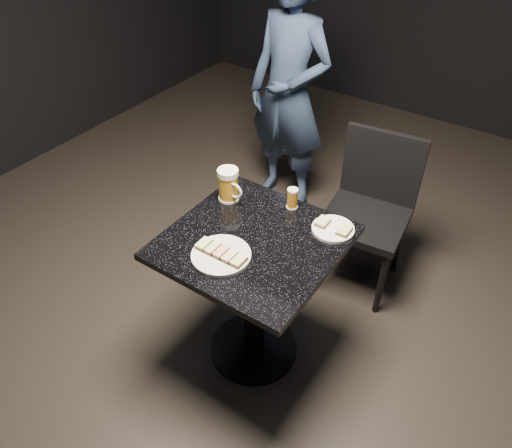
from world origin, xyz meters
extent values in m
plane|color=black|center=(0.00, 0.00, 0.00)|extent=(6.00, 6.00, 0.00)
cylinder|color=silver|center=(-0.05, -0.16, 0.76)|extent=(0.24, 0.24, 0.01)
cylinder|color=white|center=(0.25, 0.24, 0.76)|extent=(0.18, 0.18, 0.01)
imported|color=navy|center=(-0.57, 1.23, 0.79)|extent=(0.61, 0.43, 1.58)
cylinder|color=black|center=(0.00, 0.00, 0.01)|extent=(0.44, 0.44, 0.03)
cylinder|color=black|center=(0.00, 0.00, 0.37)|extent=(0.10, 0.10, 0.69)
cube|color=black|center=(0.00, 0.00, 0.73)|extent=(0.70, 0.70, 0.03)
cylinder|color=silver|center=(-0.26, 0.17, 0.76)|extent=(0.10, 0.10, 0.01)
cylinder|color=orange|center=(-0.26, 0.17, 0.82)|extent=(0.09, 0.09, 0.12)
cylinder|color=white|center=(-0.26, 0.17, 0.89)|extent=(0.10, 0.10, 0.03)
torus|color=silver|center=(-0.21, 0.15, 0.82)|extent=(0.08, 0.01, 0.08)
cylinder|color=white|center=(0.02, 0.28, 0.75)|extent=(0.05, 0.05, 0.01)
cylinder|color=orange|center=(0.02, 0.28, 0.80)|extent=(0.05, 0.05, 0.08)
cylinder|color=silver|center=(0.02, 0.28, 0.84)|extent=(0.05, 0.05, 0.01)
cube|color=black|center=(0.21, 0.75, 0.45)|extent=(0.47, 0.47, 0.04)
cylinder|color=black|center=(0.05, 0.55, 0.21)|extent=(0.03, 0.03, 0.43)
cylinder|color=black|center=(0.41, 0.59, 0.21)|extent=(0.03, 0.03, 0.43)
cylinder|color=black|center=(0.01, 0.91, 0.21)|extent=(0.03, 0.03, 0.43)
cylinder|color=black|center=(0.37, 0.95, 0.21)|extent=(0.03, 0.03, 0.43)
cube|color=black|center=(0.19, 0.95, 0.67)|extent=(0.43, 0.08, 0.43)
cube|color=#4C3521|center=(-0.13, -0.16, 0.77)|extent=(0.05, 0.07, 0.01)
cube|color=#D1D184|center=(-0.13, -0.16, 0.78)|extent=(0.05, 0.07, 0.01)
cube|color=#4C3521|center=(-0.09, -0.16, 0.77)|extent=(0.05, 0.07, 0.01)
cube|color=#D1D184|center=(-0.09, -0.16, 0.78)|extent=(0.05, 0.07, 0.01)
cube|color=#4C3521|center=(-0.05, -0.16, 0.77)|extent=(0.05, 0.07, 0.01)
cube|color=tan|center=(-0.05, -0.16, 0.78)|extent=(0.05, 0.07, 0.01)
cube|color=#4C3521|center=(-0.01, -0.16, 0.77)|extent=(0.05, 0.07, 0.01)
cube|color=#D1D184|center=(-0.01, -0.16, 0.78)|extent=(0.05, 0.07, 0.01)
cube|color=#4C3521|center=(0.04, -0.16, 0.77)|extent=(0.05, 0.07, 0.01)
cube|color=#D1D184|center=(0.04, -0.16, 0.78)|extent=(0.05, 0.07, 0.01)
cube|color=#4C3521|center=(0.20, 0.24, 0.77)|extent=(0.05, 0.07, 0.01)
cube|color=beige|center=(0.20, 0.24, 0.78)|extent=(0.05, 0.07, 0.01)
cube|color=#4C3521|center=(0.30, 0.24, 0.77)|extent=(0.05, 0.07, 0.01)
cube|color=#D1D184|center=(0.30, 0.24, 0.78)|extent=(0.05, 0.07, 0.01)
camera|label=1|loc=(0.90, -1.30, 2.13)|focal=35.00mm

